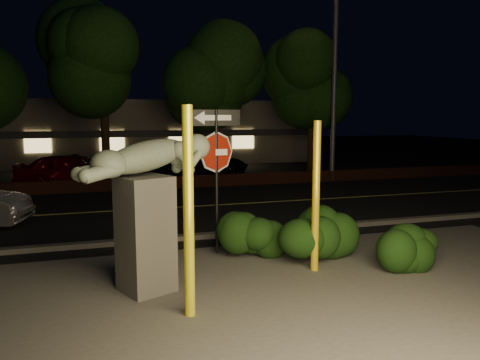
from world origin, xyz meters
name	(u,v)px	position (x,y,z in m)	size (l,w,h in m)	color
ground	(175,193)	(0.00, 10.00, 0.00)	(90.00, 90.00, 0.00)	black
patio	(278,291)	(0.00, -1.00, 0.01)	(14.00, 6.00, 0.02)	#4C4944
road	(189,207)	(0.00, 7.00, 0.01)	(80.00, 8.00, 0.01)	black
lane_marking	(189,206)	(0.00, 7.00, 0.02)	(80.00, 0.12, 0.01)	#CBCC51
curb	(221,235)	(0.00, 2.90, 0.06)	(80.00, 0.25, 0.12)	#4C4944
brick_wall	(170,182)	(0.00, 11.30, 0.25)	(40.00, 0.35, 0.50)	#441F16
parking_lot	(154,173)	(0.00, 17.00, 0.01)	(40.00, 12.00, 0.01)	black
building	(139,131)	(0.00, 24.99, 2.00)	(22.00, 10.20, 4.00)	#6A6155
tree_far_b	(102,45)	(-2.50, 13.20, 6.05)	(5.20, 5.20, 8.41)	black
tree_far_c	(217,58)	(2.50, 12.80, 5.66)	(4.80, 4.80, 7.84)	black
tree_far_d	(313,67)	(7.50, 13.30, 5.42)	(4.40, 4.40, 7.42)	black
yellow_pole_left	(189,214)	(-1.66, -1.54, 1.60)	(0.16, 0.16, 3.20)	yellow
yellow_pole_right	(316,197)	(1.10, -0.18, 1.48)	(0.15, 0.15, 2.95)	yellow
signpost	(216,153)	(-0.45, 1.49, 2.25)	(1.08, 0.11, 3.17)	black
sculpture	(147,197)	(-2.13, -0.28, 1.67)	(2.47, 1.57, 2.71)	#4C4944
hedge_center	(261,235)	(0.36, 0.88, 0.52)	(2.01, 0.94, 1.04)	black
hedge_right	(318,231)	(1.50, 0.50, 0.60)	(1.85, 0.99, 1.21)	black
hedge_far_right	(406,243)	(2.97, -0.48, 0.49)	(1.41, 0.88, 0.98)	black
streetlight	(331,34)	(7.36, 11.19, 6.68)	(1.68, 0.57, 11.23)	#525358
parked_car_red	(68,170)	(-4.10, 12.99, 0.73)	(1.73, 4.29, 1.46)	maroon
parked_car_darkred	(128,166)	(-1.50, 14.07, 0.69)	(1.94, 4.76, 1.38)	#420E14
parked_car_dark	(196,162)	(1.87, 14.66, 0.73)	(2.42, 5.26, 1.46)	black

